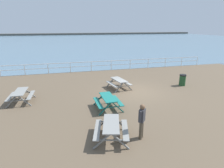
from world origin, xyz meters
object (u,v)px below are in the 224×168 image
at_px(picnic_table_near_left, 108,100).
at_px(visitor, 142,119).
at_px(picnic_table_near_right, 119,82).
at_px(litter_bin, 182,80).
at_px(picnic_table_far_left, 20,94).
at_px(picnic_table_mid_centre, 111,127).

xyz_separation_m(picnic_table_near_left, visitor, (0.71, -3.50, 0.36)).
height_order(picnic_table_near_right, litter_bin, litter_bin).
bearing_deg(picnic_table_near_left, visitor, -170.37).
xyz_separation_m(picnic_table_near_left, picnic_table_near_right, (1.75, 3.53, 0.00)).
bearing_deg(picnic_table_far_left, litter_bin, -85.08).
relative_size(picnic_table_mid_centre, litter_bin, 2.24).
relative_size(picnic_table_near_right, litter_bin, 2.15).
distance_m(visitor, litter_bin, 9.20).
bearing_deg(picnic_table_near_left, picnic_table_mid_centre, 167.42).
height_order(picnic_table_near_right, visitor, visitor).
bearing_deg(picnic_table_far_left, picnic_table_mid_centre, -137.18).
bearing_deg(picnic_table_mid_centre, picnic_table_near_right, -4.42).
distance_m(picnic_table_mid_centre, visitor, 1.40).
distance_m(picnic_table_near_right, picnic_table_mid_centre, 7.11).
xyz_separation_m(picnic_table_near_right, picnic_table_mid_centre, (-2.35, -6.71, 0.00)).
distance_m(picnic_table_far_left, litter_bin, 12.61).
bearing_deg(litter_bin, picnic_table_near_right, 174.24).
relative_size(visitor, litter_bin, 1.75).
xyz_separation_m(picnic_table_mid_centre, visitor, (1.31, -0.32, 0.36)).
relative_size(picnic_table_far_left, visitor, 1.12).
relative_size(picnic_table_near_left, picnic_table_near_right, 0.90).
relative_size(picnic_table_near_left, picnic_table_far_left, 0.99).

